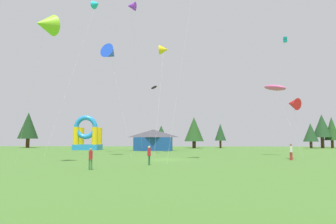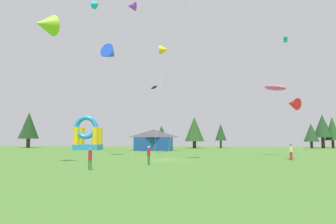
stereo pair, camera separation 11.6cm
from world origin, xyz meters
TOP-DOWN VIEW (x-y plane):
  - ground_plane at (0.00, 0.00)m, footprint 120.00×120.00m
  - kite_pink_parafoil at (15.32, 7.98)m, footprint 4.46×3.71m
  - kite_cyan_delta at (-11.94, 11.36)m, footprint 5.58×7.98m
  - kite_blue_delta at (-8.21, 6.35)m, footprint 4.85×3.05m
  - kite_red_delta at (15.11, 0.27)m, footprint 2.41×2.03m
  - kite_purple_delta at (-6.61, 14.01)m, footprint 1.84×8.65m
  - kite_black_parafoil at (-2.50, 11.96)m, footprint 1.87×2.94m
  - kite_yellow_delta at (-1.15, 15.08)m, footprint 1.69×8.79m
  - kite_teal_box at (20.11, 17.57)m, footprint 3.38×0.68m
  - kite_lime_delta at (-11.32, -7.80)m, footprint 5.28×3.92m
  - person_near_camera at (14.58, -0.14)m, footprint 0.45×0.45m
  - person_midfield at (-1.00, -7.71)m, footprint 0.40×0.40m
  - person_far_side at (-5.16, -12.29)m, footprint 0.34×0.34m
  - inflatable_blue_arch at (-18.65, 29.34)m, footprint 5.34×4.57m
  - festival_tent at (-4.02, 26.50)m, footprint 7.67×3.53m
  - tree_row_0 at (-39.35, 44.09)m, footprint 5.24×5.24m
  - tree_row_1 at (-3.43, 40.16)m, footprint 3.44×3.44m
  - tree_row_2 at (4.79, 43.31)m, footprint 4.98×4.98m
  - tree_row_3 at (11.63, 44.49)m, footprint 2.94×2.94m
  - tree_row_4 at (34.28, 43.83)m, footprint 3.69×3.69m
  - tree_row_5 at (37.78, 45.34)m, footprint 4.69×4.69m
  - tree_row_6 at (40.21, 45.28)m, footprint 3.67×3.67m

SIDE VIEW (x-z plane):
  - ground_plane at x=0.00m, z-range 0.00..0.00m
  - person_far_side at x=-5.16m, z-range 0.16..1.89m
  - person_midfield at x=-1.00m, z-range 0.17..1.96m
  - person_near_camera at x=14.58m, z-range 0.18..2.04m
  - festival_tent at x=-4.02m, z-range 0.00..4.30m
  - inflatable_blue_arch at x=-18.65m, z-range -0.95..6.45m
  - tree_row_1 at x=-3.43m, z-range 0.74..6.41m
  - tree_row_4 at x=34.28m, z-range 0.80..7.07m
  - tree_row_3 at x=11.63m, z-range 0.91..7.19m
  - tree_row_2 at x=4.79m, z-range 0.83..8.80m
  - tree_row_6 at x=40.21m, z-range 0.96..9.01m
  - tree_row_5 at x=37.78m, z-range 1.30..9.96m
  - tree_row_0 at x=-39.35m, z-range 1.15..10.58m
  - kite_red_delta at x=15.11m, z-range 2.88..10.26m
  - kite_pink_parafoil at x=15.32m, z-range 4.47..14.98m
  - kite_black_parafoil at x=-2.50m, z-range 5.10..16.03m
  - kite_lime_delta at x=-11.32m, z-range 6.25..21.14m
  - kite_blue_delta at x=-8.21m, z-range 6.68..22.60m
  - kite_yellow_delta at x=-1.15m, z-range 8.38..26.84m
  - kite_teal_box at x=20.11m, z-range 9.58..29.86m
  - kite_cyan_delta at x=-11.94m, z-range 11.76..36.73m
  - kite_purple_delta at x=-6.61m, z-range 12.05..37.86m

